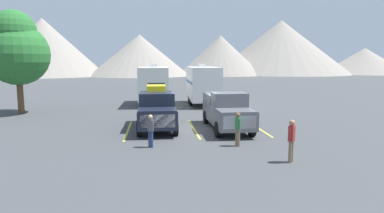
{
  "coord_description": "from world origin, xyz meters",
  "views": [
    {
      "loc": [
        -2.29,
        -18.95,
        3.95
      ],
      "look_at": [
        0.0,
        1.05,
        1.2
      ],
      "focal_mm": 30.8,
      "sensor_mm": 36.0,
      "label": 1
    }
  ],
  "objects_px": {
    "person_a": "(238,127)",
    "pickup_truck_b": "(226,110)",
    "camper_trailer_a": "(154,83)",
    "person_c": "(151,129)",
    "pickup_truck_a": "(157,108)",
    "camper_trailer_b": "(203,83)",
    "person_b": "(291,138)"
  },
  "relations": [
    {
      "from": "pickup_truck_a",
      "to": "camper_trailer_b",
      "type": "distance_m",
      "value": 11.17
    },
    {
      "from": "camper_trailer_b",
      "to": "person_b",
      "type": "xyz_separation_m",
      "value": [
        0.9,
        -17.7,
        -1.0
      ]
    },
    {
      "from": "pickup_truck_a",
      "to": "person_a",
      "type": "distance_m",
      "value": 6.01
    },
    {
      "from": "pickup_truck_a",
      "to": "pickup_truck_b",
      "type": "distance_m",
      "value": 4.13
    },
    {
      "from": "camper_trailer_a",
      "to": "person_a",
      "type": "xyz_separation_m",
      "value": [
        3.9,
        -15.62,
        -1.05
      ]
    },
    {
      "from": "camper_trailer_a",
      "to": "person_a",
      "type": "relative_size",
      "value": 4.6
    },
    {
      "from": "camper_trailer_b",
      "to": "person_c",
      "type": "height_order",
      "value": "camper_trailer_b"
    },
    {
      "from": "person_a",
      "to": "camper_trailer_b",
      "type": "bearing_deg",
      "value": 87.9
    },
    {
      "from": "camper_trailer_a",
      "to": "person_c",
      "type": "relative_size",
      "value": 4.78
    },
    {
      "from": "person_a",
      "to": "person_c",
      "type": "height_order",
      "value": "person_a"
    },
    {
      "from": "pickup_truck_b",
      "to": "camper_trailer_a",
      "type": "relative_size",
      "value": 0.78
    },
    {
      "from": "camper_trailer_b",
      "to": "person_a",
      "type": "relative_size",
      "value": 4.72
    },
    {
      "from": "person_c",
      "to": "camper_trailer_b",
      "type": "bearing_deg",
      "value": 72.64
    },
    {
      "from": "person_a",
      "to": "person_b",
      "type": "relative_size",
      "value": 0.94
    },
    {
      "from": "pickup_truck_a",
      "to": "camper_trailer_a",
      "type": "bearing_deg",
      "value": 90.87
    },
    {
      "from": "camper_trailer_b",
      "to": "person_b",
      "type": "height_order",
      "value": "camper_trailer_b"
    },
    {
      "from": "pickup_truck_a",
      "to": "person_b",
      "type": "height_order",
      "value": "pickup_truck_a"
    },
    {
      "from": "pickup_truck_b",
      "to": "person_b",
      "type": "height_order",
      "value": "pickup_truck_b"
    },
    {
      "from": "camper_trailer_a",
      "to": "person_b",
      "type": "distance_m",
      "value": 19.13
    },
    {
      "from": "pickup_truck_a",
      "to": "camper_trailer_b",
      "type": "relative_size",
      "value": 0.74
    },
    {
      "from": "person_b",
      "to": "person_a",
      "type": "bearing_deg",
      "value": 118.19
    },
    {
      "from": "person_c",
      "to": "person_b",
      "type": "bearing_deg",
      "value": -28.14
    },
    {
      "from": "pickup_truck_b",
      "to": "person_a",
      "type": "bearing_deg",
      "value": -94.89
    },
    {
      "from": "pickup_truck_b",
      "to": "person_b",
      "type": "xyz_separation_m",
      "value": [
        1.11,
        -6.74,
        -0.15
      ]
    },
    {
      "from": "pickup_truck_b",
      "to": "person_c",
      "type": "xyz_separation_m",
      "value": [
        -4.4,
        -3.8,
        -0.25
      ]
    },
    {
      "from": "camper_trailer_b",
      "to": "person_c",
      "type": "xyz_separation_m",
      "value": [
        -4.61,
        -14.75,
        -1.09
      ]
    },
    {
      "from": "camper_trailer_a",
      "to": "pickup_truck_b",
      "type": "bearing_deg",
      "value": -69.88
    },
    {
      "from": "person_c",
      "to": "pickup_truck_a",
      "type": "bearing_deg",
      "value": 85.84
    },
    {
      "from": "pickup_truck_a",
      "to": "person_c",
      "type": "distance_m",
      "value": 4.48
    },
    {
      "from": "camper_trailer_b",
      "to": "person_b",
      "type": "bearing_deg",
      "value": -87.08
    },
    {
      "from": "person_a",
      "to": "pickup_truck_b",
      "type": "bearing_deg",
      "value": 85.11
    },
    {
      "from": "pickup_truck_a",
      "to": "camper_trailer_b",
      "type": "xyz_separation_m",
      "value": [
        4.29,
        10.29,
        0.76
      ]
    }
  ]
}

